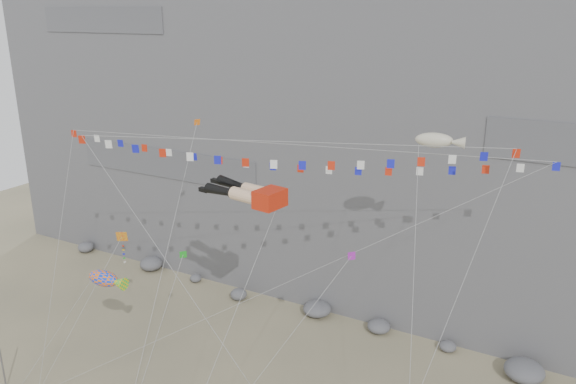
{
  "coord_description": "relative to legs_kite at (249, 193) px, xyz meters",
  "views": [
    {
      "loc": [
        19.65,
        -24.64,
        26.78
      ],
      "look_at": [
        1.3,
        9.0,
        14.44
      ],
      "focal_mm": 35.0,
      "sensor_mm": 36.0,
      "label": 1
    }
  ],
  "objects": [
    {
      "name": "flag_banner_lower",
      "position": [
        3.3,
        -0.52,
        3.97
      ],
      "size": [
        25.29,
        13.06,
        22.51
      ],
      "color": "red",
      "rests_on": "ground"
    },
    {
      "name": "fish_windsock",
      "position": [
        -9.83,
        -4.36,
        -6.76
      ],
      "size": [
        7.4,
        4.77,
        10.76
      ],
      "color": "orange",
      "rests_on": "ground"
    },
    {
      "name": "small_kite_c",
      "position": [
        -3.45,
        -3.15,
        -4.3
      ],
      "size": [
        2.01,
        10.39,
        14.82
      ],
      "color": "#179A1E",
      "rests_on": "ground"
    },
    {
      "name": "anchor_pole_left",
      "position": [
        -15.92,
        -9.2,
        -13.2
      ],
      "size": [
        0.12,
        0.12,
        3.93
      ],
      "primitive_type": "cylinder",
      "color": "slate",
      "rests_on": "ground"
    },
    {
      "name": "legs_kite",
      "position": [
        0.0,
        0.0,
        0.0
      ],
      "size": [
        6.86,
        15.88,
        20.62
      ],
      "rotation": [
        0.0,
        0.0,
        -0.16
      ],
      "color": "red",
      "rests_on": "ground"
    },
    {
      "name": "flag_banner_upper",
      "position": [
        1.23,
        3.02,
        2.88
      ],
      "size": [
        33.58,
        15.31,
        25.86
      ],
      "color": "red",
      "rests_on": "ground"
    },
    {
      "name": "harlequin_kite",
      "position": [
        -9.33,
        -2.73,
        -4.05
      ],
      "size": [
        4.49,
        7.33,
        13.34
      ],
      "color": "red",
      "rests_on": "ground"
    },
    {
      "name": "blimp_windsock",
      "position": [
        10.95,
        4.74,
        3.83
      ],
      "size": [
        5.03,
        13.18,
        22.8
      ],
      "color": "beige",
      "rests_on": "ground"
    },
    {
      "name": "small_kite_b",
      "position": [
        7.12,
        0.57,
        -3.55
      ],
      "size": [
        6.69,
        13.6,
        18.5
      ],
      "color": "purple",
      "rests_on": "ground"
    },
    {
      "name": "talus_boulders",
      "position": [
        -0.19,
        11.5,
        -14.56
      ],
      "size": [
        60.0,
        3.0,
        1.2
      ],
      "primitive_type": null,
      "color": "slate",
      "rests_on": "ground"
    },
    {
      "name": "cliff",
      "position": [
        -0.19,
        26.5,
        9.84
      ],
      "size": [
        80.0,
        28.0,
        50.0
      ],
      "primitive_type": "cube",
      "color": "slate",
      "rests_on": "ground"
    },
    {
      "name": "small_kite_a",
      "position": [
        -6.05,
        2.27,
        3.19
      ],
      "size": [
        4.86,
        16.01,
        24.79
      ],
      "color": "orange",
      "rests_on": "ground"
    }
  ]
}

